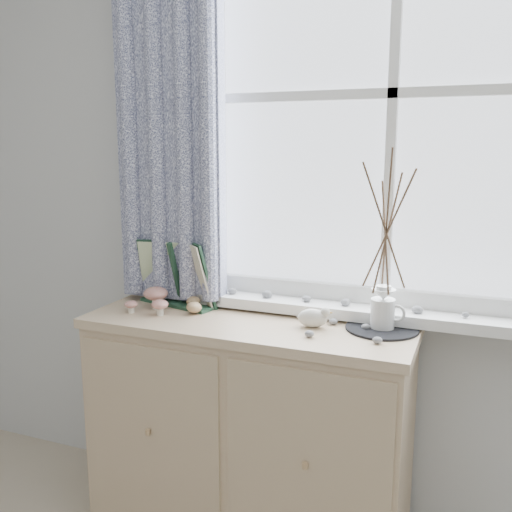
# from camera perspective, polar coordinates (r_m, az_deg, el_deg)

# --- Properties ---
(sideboard) EXTENTS (1.20, 0.45, 0.85)m
(sideboard) POSITION_cam_1_polar(r_m,az_deg,el_deg) (2.24, -0.80, -16.86)
(sideboard) COLOR tan
(sideboard) RESTS_ON ground
(botanical_book) EXTENTS (0.40, 0.22, 0.27)m
(botanical_book) POSITION_cam_1_polar(r_m,az_deg,el_deg) (2.24, -8.21, -1.75)
(botanical_book) COLOR #1C3C28
(botanical_book) RESTS_ON sideboard
(toadstool_cluster) EXTENTS (0.18, 0.15, 0.09)m
(toadstool_cluster) POSITION_cam_1_polar(r_m,az_deg,el_deg) (2.22, -10.18, -4.14)
(toadstool_cluster) COLOR beige
(toadstool_cluster) RESTS_ON sideboard
(wooden_eggs) EXTENTS (0.09, 0.11, 0.07)m
(wooden_eggs) POSITION_cam_1_polar(r_m,az_deg,el_deg) (2.20, -6.24, -4.83)
(wooden_eggs) COLOR tan
(wooden_eggs) RESTS_ON sideboard
(songbird_figurine) EXTENTS (0.15, 0.08, 0.07)m
(songbird_figurine) POSITION_cam_1_polar(r_m,az_deg,el_deg) (2.01, 5.70, -6.07)
(songbird_figurine) COLOR silver
(songbird_figurine) RESTS_ON sideboard
(crocheted_doily) EXTENTS (0.25, 0.25, 0.01)m
(crocheted_doily) POSITION_cam_1_polar(r_m,az_deg,el_deg) (2.02, 12.48, -7.10)
(crocheted_doily) COLOR black
(crocheted_doily) RESTS_ON sideboard
(twig_pitcher) EXTENTS (0.24, 0.24, 0.63)m
(twig_pitcher) POSITION_cam_1_polar(r_m,az_deg,el_deg) (1.94, 12.92, 2.93)
(twig_pitcher) COLOR silver
(twig_pitcher) RESTS_ON crocheted_doily
(sideboard_pebbles) EXTENTS (0.33, 0.23, 0.02)m
(sideboard_pebbles) POSITION_cam_1_polar(r_m,az_deg,el_deg) (1.99, 8.11, -7.07)
(sideboard_pebbles) COLOR gray
(sideboard_pebbles) RESTS_ON sideboard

